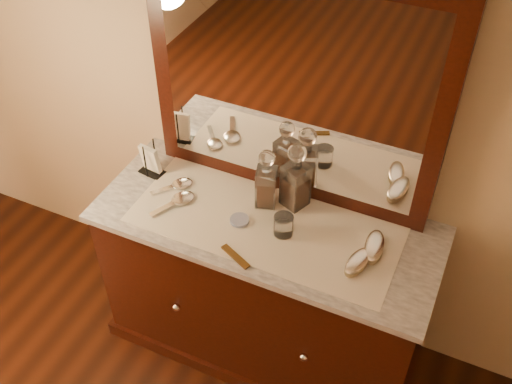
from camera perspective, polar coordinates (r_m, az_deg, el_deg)
dresser_cabinet at (r=2.81m, az=0.86°, el=-9.15°), size 1.40×0.55×0.82m
dresser_plinth at (r=3.11m, az=0.79°, el=-13.38°), size 1.46×0.59×0.08m
knob_left at (r=2.72m, az=-7.53°, el=-10.76°), size 0.04×0.04×0.04m
knob_right at (r=2.56m, az=4.54°, el=-15.32°), size 0.04×0.04×0.04m
marble_top at (r=2.49m, az=0.96°, el=-3.08°), size 1.44×0.59×0.03m
mirror_frame at (r=2.34m, az=3.58°, el=9.76°), size 1.20×0.08×1.00m
mirror_glass at (r=2.31m, az=3.26°, el=9.35°), size 1.06×0.01×0.86m
lace_runner at (r=2.46m, az=0.78°, el=-3.10°), size 1.10×0.45×0.00m
pin_dish at (r=2.47m, az=-1.57°, el=-2.67°), size 0.09×0.09×0.01m
comb at (r=2.34m, az=-1.96°, el=-6.11°), size 0.15×0.09×0.01m
napkin_rack at (r=2.70m, az=-9.95°, el=2.92°), size 0.12×0.08×0.17m
decanter_left at (r=2.48m, az=0.99°, el=0.78°), size 0.10×0.10×0.28m
decanter_right at (r=2.47m, az=3.77°, el=0.96°), size 0.12×0.12×0.31m
brush_near at (r=2.33m, az=9.59°, el=-6.59°), size 0.10×0.17×0.04m
brush_far at (r=2.39m, az=11.10°, el=-5.14°), size 0.10×0.18×0.05m
hand_mirror_outer at (r=2.65m, az=-7.34°, el=0.70°), size 0.16×0.18×0.02m
hand_mirror_inner at (r=2.57m, az=-7.27°, el=-0.76°), size 0.14×0.22×0.02m
tumblers at (r=2.40m, az=2.62°, el=-3.15°), size 0.08×0.08×0.09m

